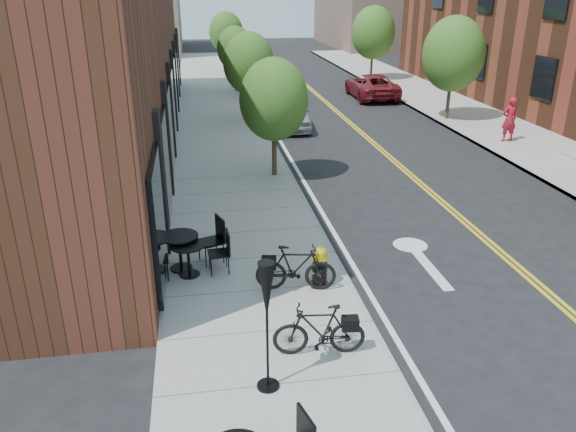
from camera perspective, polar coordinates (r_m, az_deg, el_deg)
ground at (r=10.98m, az=8.60°, el=-11.00°), size 120.00×120.00×0.00m
sidewalk_near at (r=19.61m, az=-5.86°, el=4.76°), size 4.00×70.00×0.12m
sidewalk_far at (r=23.54m, az=24.86°, el=5.80°), size 4.00×70.00×0.12m
building_near at (r=23.05m, az=-18.58°, el=15.19°), size 5.00×28.00×7.00m
tree_near_a at (r=18.14m, az=-1.45°, el=11.72°), size 2.20×2.20×3.81m
tree_near_b at (r=25.98m, az=-4.01°, el=15.22°), size 2.30×2.30×3.98m
tree_near_c at (r=33.92m, az=-5.40°, el=16.58°), size 2.10×2.10×3.67m
tree_near_d at (r=41.85m, az=-6.30°, el=18.03°), size 2.40×2.40×4.11m
tree_far_b at (r=27.43m, az=16.45°, el=15.50°), size 2.80×2.80×4.62m
tree_far_c at (r=38.57m, az=8.66°, el=17.94°), size 2.80×2.80×4.62m
fire_hydrant at (r=11.77m, az=3.25°, el=-5.21°), size 0.50×0.50×0.90m
bicycle_left at (r=9.70m, az=3.18°, el=-11.49°), size 1.63×0.62×0.95m
bicycle_right at (r=11.55m, az=0.79°, el=-5.31°), size 1.72×0.76×1.00m
bistro_set_b at (r=12.31m, az=-10.10°, el=-3.95°), size 1.78×0.81×0.95m
bistro_set_c at (r=12.59m, az=-10.94°, el=-3.12°), size 2.00×1.12×1.06m
patio_umbrella at (r=8.37m, az=-2.18°, el=-8.54°), size 0.36×0.36×2.20m
parked_car_a at (r=25.40m, az=0.23°, el=10.44°), size 1.84×4.08×1.36m
parked_car_b at (r=32.29m, az=-2.46°, el=13.14°), size 2.02×4.59×1.47m
parked_car_c at (r=39.03m, az=-3.75°, el=14.87°), size 2.97×5.86×1.63m
parked_car_far at (r=32.69m, az=8.48°, el=12.93°), size 2.39×4.91×1.35m
pedestrian at (r=24.33m, az=21.57°, el=9.12°), size 0.66×0.45×1.76m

